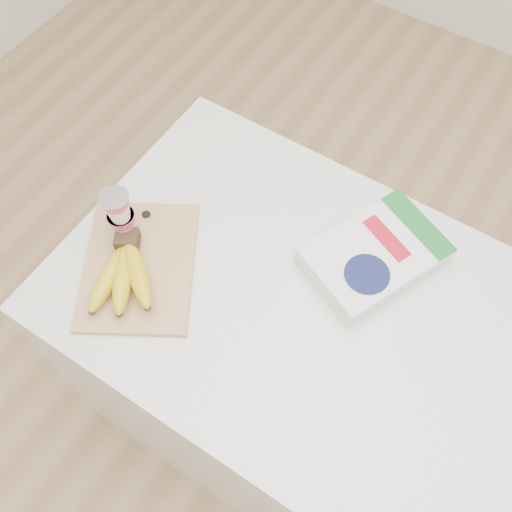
{
  "coord_description": "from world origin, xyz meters",
  "views": [
    {
      "loc": [
        0.17,
        -0.48,
        1.86
      ],
      "look_at": [
        -0.14,
        0.02,
        0.84
      ],
      "focal_mm": 40.0,
      "sensor_mm": 36.0,
      "label": 1
    }
  ],
  "objects_px": {
    "cutting_board": "(139,266)",
    "bananas": "(124,273)",
    "cereal_box": "(374,256)",
    "table": "(298,368)",
    "yogurt_stack": "(120,214)"
  },
  "relations": [
    {
      "from": "table",
      "to": "bananas",
      "type": "height_order",
      "value": "bananas"
    },
    {
      "from": "table",
      "to": "cutting_board",
      "type": "xyz_separation_m",
      "value": [
        -0.35,
        -0.12,
        0.41
      ]
    },
    {
      "from": "table",
      "to": "bananas",
      "type": "bearing_deg",
      "value": -154.91
    },
    {
      "from": "cutting_board",
      "to": "table",
      "type": "bearing_deg",
      "value": -11.67
    },
    {
      "from": "cutting_board",
      "to": "cereal_box",
      "type": "relative_size",
      "value": 0.96
    },
    {
      "from": "cutting_board",
      "to": "bananas",
      "type": "height_order",
      "value": "bananas"
    },
    {
      "from": "yogurt_stack",
      "to": "cereal_box",
      "type": "distance_m",
      "value": 0.54
    },
    {
      "from": "cereal_box",
      "to": "yogurt_stack",
      "type": "bearing_deg",
      "value": -130.43
    },
    {
      "from": "table",
      "to": "cutting_board",
      "type": "bearing_deg",
      "value": -160.7
    },
    {
      "from": "table",
      "to": "cutting_board",
      "type": "relative_size",
      "value": 3.41
    },
    {
      "from": "cutting_board",
      "to": "cereal_box",
      "type": "bearing_deg",
      "value": 2.99
    },
    {
      "from": "yogurt_stack",
      "to": "table",
      "type": "bearing_deg",
      "value": 10.49
    },
    {
      "from": "cutting_board",
      "to": "bananas",
      "type": "relative_size",
      "value": 1.5
    },
    {
      "from": "yogurt_stack",
      "to": "cereal_box",
      "type": "height_order",
      "value": "yogurt_stack"
    },
    {
      "from": "cutting_board",
      "to": "bananas",
      "type": "xyz_separation_m",
      "value": [
        -0.0,
        -0.04,
        0.03
      ]
    }
  ]
}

